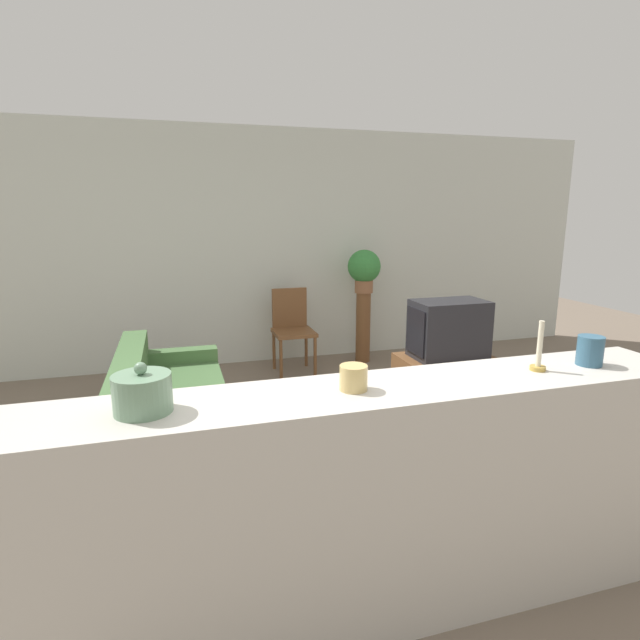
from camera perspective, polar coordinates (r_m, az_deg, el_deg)
name	(u,v)px	position (r m, az deg, el deg)	size (l,w,h in m)	color
ground_plane	(331,532)	(3.06, 1.29, -23.07)	(14.00, 14.00, 0.00)	#756656
wall_back	(241,249)	(5.87, -9.01, 8.07)	(9.00, 0.06, 2.70)	silver
couch	(169,417)	(3.96, -16.87, -10.52)	(0.80, 1.93, 0.73)	#476B3D
tv_stand	(446,378)	(4.95, 14.21, -6.45)	(0.89, 0.58, 0.42)	brown
television	(448,329)	(4.81, 14.44, -1.03)	(0.69, 0.41, 0.54)	#232328
wooden_chair	(292,326)	(5.58, -3.20, -0.65)	(0.44, 0.44, 0.93)	brown
plant_stand	(363,327)	(5.96, 4.94, -0.83)	(0.17, 0.17, 0.84)	brown
potted_plant	(364,268)	(5.84, 5.07, 5.90)	(0.39, 0.39, 0.50)	#8E5B3D
foreground_counter	(372,503)	(2.32, 5.94, -20.10)	(3.00, 0.44, 1.06)	beige
decorative_bowl	(142,393)	(1.91, -19.63, -7.86)	(0.21, 0.21, 0.19)	gray
candle_jar	(353,378)	(2.03, 3.85, -6.59)	(0.11, 0.11, 0.10)	tan
candlestick	(539,355)	(2.47, 23.74, -3.65)	(0.07, 0.07, 0.23)	#B7933D
coffee_tin	(590,351)	(2.66, 28.48, -3.10)	(0.12, 0.12, 0.14)	#335B75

